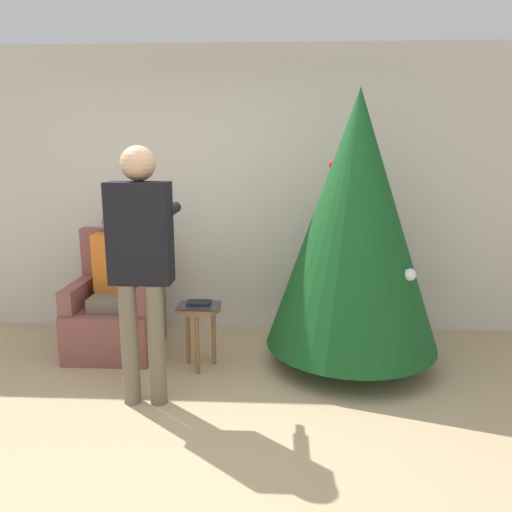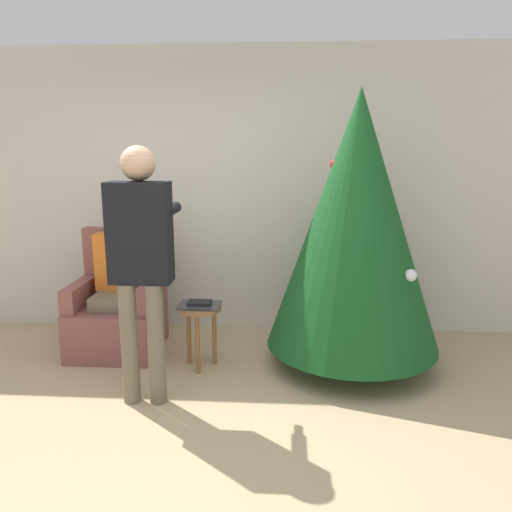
# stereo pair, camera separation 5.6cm
# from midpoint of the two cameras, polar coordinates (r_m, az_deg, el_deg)

# --- Properties ---
(ground_plane) EXTENTS (14.00, 14.00, 0.00)m
(ground_plane) POSITION_cam_midpoint_polar(r_m,az_deg,el_deg) (3.19, -9.62, -21.81)
(ground_plane) COLOR tan
(wall_back) EXTENTS (8.00, 0.06, 2.70)m
(wall_back) POSITION_cam_midpoint_polar(r_m,az_deg,el_deg) (4.85, -4.18, 7.23)
(wall_back) COLOR beige
(wall_back) RESTS_ON ground_plane
(christmas_tree) EXTENTS (1.40, 1.40, 2.23)m
(christmas_tree) POSITION_cam_midpoint_polar(r_m,az_deg,el_deg) (4.03, 11.75, 3.85)
(christmas_tree) COLOR brown
(christmas_tree) RESTS_ON ground_plane
(armchair) EXTENTS (0.73, 0.73, 1.06)m
(armchair) POSITION_cam_midpoint_polar(r_m,az_deg,el_deg) (4.64, -15.03, -6.05)
(armchair) COLOR brown
(armchair) RESTS_ON ground_plane
(person_seated) EXTENTS (0.36, 0.46, 1.24)m
(person_seated) POSITION_cam_midpoint_polar(r_m,az_deg,el_deg) (4.52, -15.41, -2.22)
(person_seated) COLOR #6B604C
(person_seated) RESTS_ON ground_plane
(person_standing) EXTENTS (0.44, 0.57, 1.79)m
(person_standing) POSITION_cam_midpoint_polar(r_m,az_deg,el_deg) (3.48, -12.60, 0.49)
(person_standing) COLOR #6B604C
(person_standing) RESTS_ON ground_plane
(side_stool) EXTENTS (0.35, 0.35, 0.52)m
(side_stool) POSITION_cam_midpoint_polar(r_m,az_deg,el_deg) (4.10, -6.05, -7.11)
(side_stool) COLOR olive
(side_stool) RESTS_ON ground_plane
(laptop) EXTENTS (0.34, 0.24, 0.02)m
(laptop) POSITION_cam_midpoint_polar(r_m,az_deg,el_deg) (4.07, -6.09, -5.62)
(laptop) COLOR #38383D
(laptop) RESTS_ON side_stool
(book) EXTENTS (0.19, 0.13, 0.02)m
(book) POSITION_cam_midpoint_polar(r_m,az_deg,el_deg) (4.06, -6.10, -5.33)
(book) COLOR black
(book) RESTS_ON laptop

